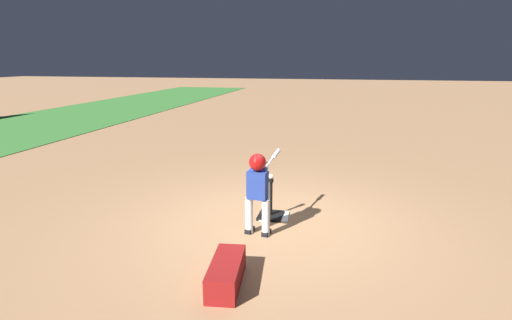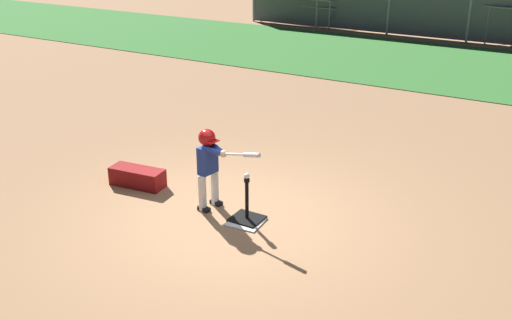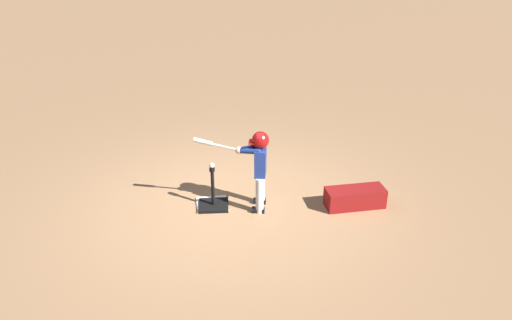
{
  "view_description": "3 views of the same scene",
  "coord_description": "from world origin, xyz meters",
  "px_view_note": "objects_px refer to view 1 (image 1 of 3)",
  "views": [
    {
      "loc": [
        -5.58,
        -0.99,
        2.4
      ],
      "look_at": [
        0.07,
        0.27,
        0.94
      ],
      "focal_mm": 28.0,
      "sensor_mm": 36.0,
      "label": 1
    },
    {
      "loc": [
        3.9,
        -6.06,
        3.84
      ],
      "look_at": [
        0.17,
        0.3,
        0.79
      ],
      "focal_mm": 42.0,
      "sensor_mm": 36.0,
      "label": 2
    },
    {
      "loc": [
        -0.01,
        6.23,
        3.69
      ],
      "look_at": [
        -0.44,
        -0.1,
        0.65
      ],
      "focal_mm": 35.0,
      "sensor_mm": 36.0,
      "label": 3
    }
  ],
  "objects_px": {
    "batting_tee": "(271,212)",
    "equipment_bag": "(226,273)",
    "baseball": "(271,177)",
    "batter_child": "(258,183)"
  },
  "relations": [
    {
      "from": "batting_tee",
      "to": "baseball",
      "type": "xyz_separation_m",
      "value": [
        0.0,
        0.0,
        0.57
      ]
    },
    {
      "from": "batting_tee",
      "to": "equipment_bag",
      "type": "relative_size",
      "value": 0.74
    },
    {
      "from": "batter_child",
      "to": "equipment_bag",
      "type": "bearing_deg",
      "value": 177.52
    },
    {
      "from": "baseball",
      "to": "equipment_bag",
      "type": "distance_m",
      "value": 2.08
    },
    {
      "from": "batting_tee",
      "to": "baseball",
      "type": "distance_m",
      "value": 0.57
    },
    {
      "from": "batter_child",
      "to": "equipment_bag",
      "type": "relative_size",
      "value": 1.39
    },
    {
      "from": "batting_tee",
      "to": "batter_child",
      "type": "distance_m",
      "value": 0.91
    },
    {
      "from": "batting_tee",
      "to": "batter_child",
      "type": "bearing_deg",
      "value": 174.35
    },
    {
      "from": "batting_tee",
      "to": "equipment_bag",
      "type": "xyz_separation_m",
      "value": [
        -2.01,
        0.12,
        0.05
      ]
    },
    {
      "from": "equipment_bag",
      "to": "baseball",
      "type": "bearing_deg",
      "value": -9.99
    }
  ]
}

